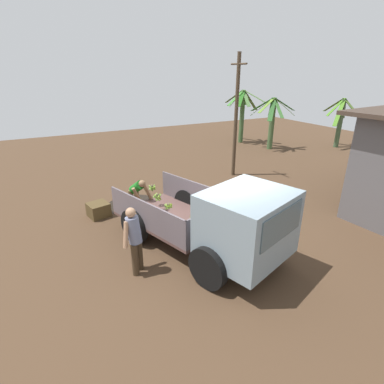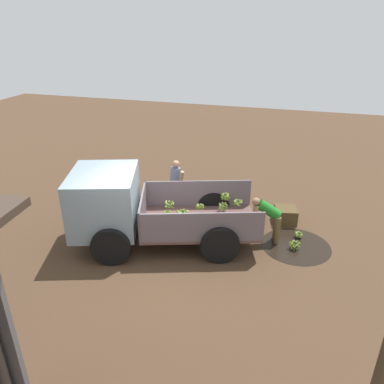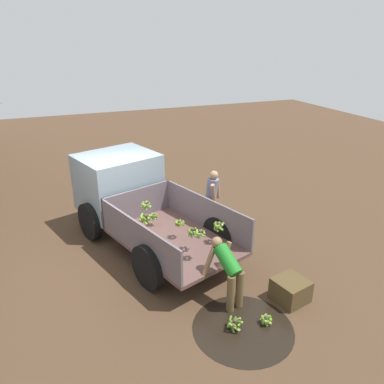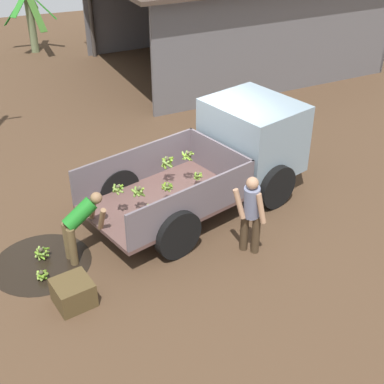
{
  "view_description": "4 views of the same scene",
  "coord_description": "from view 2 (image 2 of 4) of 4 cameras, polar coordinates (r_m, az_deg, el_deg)",
  "views": [
    {
      "loc": [
        5.78,
        -3.97,
        4.42
      ],
      "look_at": [
        -1.29,
        -0.3,
        1.18
      ],
      "focal_mm": 28.0,
      "sensor_mm": 36.0,
      "label": 1
    },
    {
      "loc": [
        -3.49,
        7.5,
        5.53
      ],
      "look_at": [
        -0.97,
        -1.07,
        1.35
      ],
      "focal_mm": 35.0,
      "sensor_mm": 36.0,
      "label": 2
    },
    {
      "loc": [
        -8.33,
        1.43,
        4.87
      ],
      "look_at": [
        -0.69,
        -1.59,
        1.44
      ],
      "focal_mm": 35.0,
      "sensor_mm": 36.0,
      "label": 3
    },
    {
      "loc": [
        -3.99,
        -9.57,
        6.36
      ],
      "look_at": [
        -0.88,
        -1.62,
        1.06
      ],
      "focal_mm": 50.0,
      "sensor_mm": 36.0,
      "label": 4
    }
  ],
  "objects": [
    {
      "name": "person_worker_loading",
      "position": [
        10.13,
        11.62,
        -3.55
      ],
      "size": [
        0.82,
        0.72,
        1.28
      ],
      "rotation": [
        0.0,
        0.0,
        0.22
      ],
      "color": "brown",
      "rests_on": "ground"
    },
    {
      "name": "banana_bunch_on_ground_1",
      "position": [
        10.25,
        15.37,
        -7.71
      ],
      "size": [
        0.31,
        0.31,
        0.24
      ],
      "color": "#48412F",
      "rests_on": "ground"
    },
    {
      "name": "person_foreground_visitor",
      "position": [
        11.48,
        -2.58,
        1.34
      ],
      "size": [
        0.59,
        0.56,
        1.65
      ],
      "rotation": [
        0.0,
        0.0,
        3.95
      ],
      "color": "#3F2F1F",
      "rests_on": "ground"
    },
    {
      "name": "mud_patch_0",
      "position": [
        10.45,
        15.53,
        -7.92
      ],
      "size": [
        1.83,
        1.83,
        0.01
      ],
      "primitive_type": "cylinder",
      "color": "black",
      "rests_on": "ground"
    },
    {
      "name": "wooden_crate_0",
      "position": [
        11.43,
        14.06,
        -3.42
      ],
      "size": [
        0.73,
        0.73,
        0.45
      ],
      "primitive_type": "cube",
      "rotation": [
        0.0,
        0.0,
        3.36
      ],
      "color": "#4C3B20",
      "rests_on": "ground"
    },
    {
      "name": "ground",
      "position": [
        9.95,
        -7.19,
        -8.92
      ],
      "size": [
        36.0,
        36.0,
        0.0
      ],
      "primitive_type": "plane",
      "color": "#4A3423"
    },
    {
      "name": "cargo_truck",
      "position": [
        9.91,
        -10.28,
        -2.05
      ],
      "size": [
        5.16,
        3.35,
        2.0
      ],
      "rotation": [
        0.0,
        0.0,
        0.32
      ],
      "color": "brown",
      "rests_on": "ground"
    },
    {
      "name": "banana_bunch_on_ground_0",
      "position": [
        10.78,
        15.96,
        -6.25
      ],
      "size": [
        0.23,
        0.23,
        0.19
      ],
      "color": "#413B2A",
      "rests_on": "ground"
    }
  ]
}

